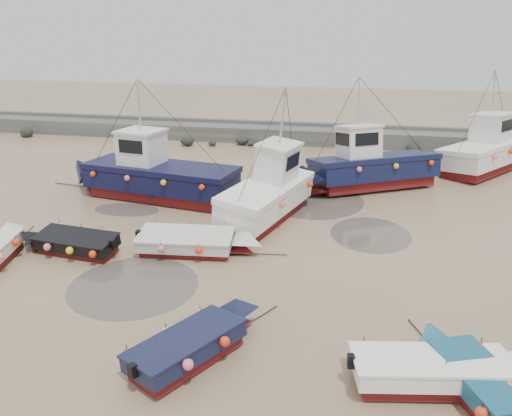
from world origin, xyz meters
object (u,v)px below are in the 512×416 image
at_px(dinghy_3, 447,370).
at_px(dinghy_5, 195,240).
at_px(cabin_boat_3, 490,150).
at_px(dinghy_2, 471,370).
at_px(person, 154,205).
at_px(dinghy_1, 197,340).
at_px(cabin_boat_1, 270,190).
at_px(cabin_boat_0, 151,174).
at_px(dinghy_4, 70,240).
at_px(cabin_boat_2, 365,167).

height_order(dinghy_3, dinghy_5, same).
height_order(dinghy_5, cabin_boat_3, cabin_boat_3).
bearing_deg(dinghy_2, person, 115.91).
distance_m(dinghy_1, dinghy_3, 6.69).
bearing_deg(cabin_boat_1, dinghy_3, -43.70).
bearing_deg(dinghy_5, cabin_boat_0, -150.17).
height_order(dinghy_1, cabin_boat_1, cabin_boat_1).
bearing_deg(dinghy_3, cabin_boat_1, -159.72).
bearing_deg(person, cabin_boat_1, 153.18).
bearing_deg(dinghy_4, cabin_boat_2, -40.75).
bearing_deg(dinghy_1, dinghy_2, 31.42).
distance_m(dinghy_4, cabin_boat_2, 16.21).
relative_size(dinghy_4, person, 3.39).
height_order(cabin_boat_0, cabin_boat_1, same).
xyz_separation_m(dinghy_2, cabin_boat_0, (-14.02, 12.75, 0.73)).
height_order(dinghy_1, dinghy_2, same).
relative_size(dinghy_1, dinghy_3, 0.81).
bearing_deg(dinghy_4, person, -3.73).
height_order(dinghy_1, cabin_boat_3, cabin_boat_3).
xyz_separation_m(cabin_boat_0, cabin_boat_1, (6.82, -1.56, 0.06)).
distance_m(cabin_boat_2, cabin_boat_3, 9.45).
bearing_deg(dinghy_2, cabin_boat_1, 99.40).
xyz_separation_m(dinghy_2, cabin_boat_2, (-2.66, 16.46, 0.76)).
xyz_separation_m(dinghy_5, cabin_boat_3, (14.58, 15.42, 0.81)).
height_order(cabin_boat_0, person, cabin_boat_0).
relative_size(dinghy_3, dinghy_5, 1.03).
relative_size(dinghy_2, dinghy_3, 0.76).
bearing_deg(cabin_boat_2, cabin_boat_1, 110.07).
relative_size(dinghy_4, cabin_boat_3, 0.66).
relative_size(dinghy_1, cabin_boat_0, 0.45).
bearing_deg(dinghy_5, dinghy_2, 49.97).
distance_m(dinghy_4, dinghy_5, 5.14).
bearing_deg(cabin_boat_0, cabin_boat_1, -93.51).
distance_m(dinghy_2, cabin_boat_1, 13.33).
distance_m(dinghy_3, cabin_boat_1, 13.09).
bearing_deg(dinghy_1, person, 148.07).
distance_m(dinghy_1, cabin_boat_1, 11.36).
distance_m(cabin_boat_1, cabin_boat_3, 16.28).
relative_size(dinghy_3, cabin_boat_3, 0.75).
bearing_deg(dinghy_2, cabin_boat_3, 53.58).
relative_size(dinghy_5, cabin_boat_0, 0.54).
relative_size(dinghy_4, cabin_boat_1, 0.60).
xyz_separation_m(cabin_boat_3, person, (-18.52, -10.30, -1.35)).
bearing_deg(dinghy_2, dinghy_5, 122.43).
relative_size(cabin_boat_1, person, 5.64).
relative_size(dinghy_4, dinghy_5, 0.91).
height_order(dinghy_3, cabin_boat_1, cabin_boat_1).
bearing_deg(dinghy_3, cabin_boat_3, 155.42).
height_order(dinghy_5, cabin_boat_1, cabin_boat_1).
bearing_deg(dinghy_4, dinghy_5, -72.38).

